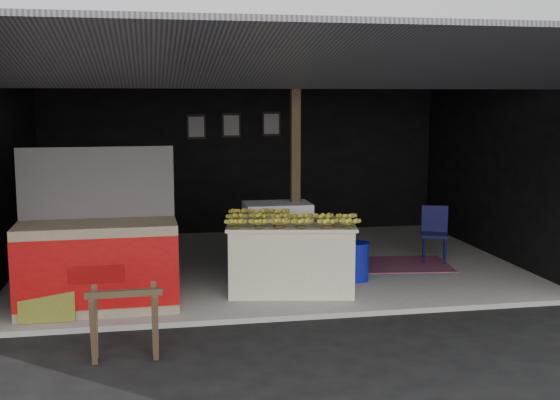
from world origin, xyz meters
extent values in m
plane|color=black|center=(0.00, 0.00, 0.00)|extent=(80.00, 80.00, 0.00)
cube|color=gray|center=(0.00, 2.50, 0.03)|extent=(7.00, 5.00, 0.06)
cube|color=black|center=(0.00, 5.00, 1.51)|extent=(7.00, 0.15, 2.90)
cube|color=black|center=(-3.50, 2.50, 1.51)|extent=(0.15, 5.00, 2.90)
cube|color=black|center=(3.50, 2.50, 1.51)|extent=(0.15, 5.00, 2.90)
cube|color=#232326|center=(0.00, 2.50, 2.96)|extent=(7.20, 5.20, 0.12)
cube|color=#232326|center=(0.00, -0.95, 2.73)|extent=(7.40, 2.47, 0.48)
cube|color=#4A3A25|center=(0.30, 1.90, 1.49)|extent=(0.12, 0.12, 2.85)
cube|color=white|center=(0.06, 0.99, 0.46)|extent=(1.60, 1.12, 0.80)
cube|color=white|center=(0.06, 0.99, 0.88)|extent=(1.67, 1.19, 0.04)
cube|color=white|center=(0.04, 1.82, 0.54)|extent=(0.87, 0.58, 0.96)
cube|color=navy|center=(0.04, 1.52, 0.59)|extent=(0.68, 0.02, 0.29)
cube|color=#B21414|center=(0.04, 1.52, 0.25)|extent=(0.43, 0.02, 0.10)
cube|color=#998466|center=(-2.19, 0.65, 0.55)|extent=(1.75, 0.79, 0.97)
cube|color=#BA0C0D|center=(-2.19, 0.26, 0.55)|extent=(1.73, 0.05, 0.76)
cube|color=white|center=(-2.19, 0.25, 0.55)|extent=(0.59, 0.02, 0.19)
cube|color=#182149|center=(-2.19, 0.98, 1.44)|extent=(1.73, 0.08, 0.81)
cube|color=black|center=(-2.70, 0.28, 0.49)|extent=(0.57, 0.15, 0.86)
cube|color=#4A3A25|center=(-2.13, -1.02, 0.34)|extent=(0.06, 0.26, 0.66)
cube|color=#4A3A25|center=(-1.58, -1.01, 0.34)|extent=(0.06, 0.26, 0.66)
cube|color=#4A3A25|center=(-2.14, -0.70, 0.34)|extent=(0.06, 0.26, 0.66)
cube|color=#4A3A25|center=(-1.59, -0.68, 0.34)|extent=(0.06, 0.26, 0.66)
cube|color=#4A3A25|center=(-1.86, -0.85, 0.63)|extent=(0.69, 0.08, 0.06)
cylinder|color=#0D1593|center=(0.98, 1.31, 0.29)|extent=(0.32, 0.32, 0.47)
cylinder|color=#0A0B38|center=(2.20, 2.03, 0.26)|extent=(0.03, 0.03, 0.39)
cylinder|color=#0A0B38|center=(2.47, 1.92, 0.26)|extent=(0.03, 0.03, 0.39)
cylinder|color=#0A0B38|center=(2.30, 2.30, 0.26)|extent=(0.03, 0.03, 0.39)
cylinder|color=#0A0B38|center=(2.58, 2.20, 0.26)|extent=(0.03, 0.03, 0.39)
cube|color=#0A0B38|center=(2.39, 2.11, 0.45)|extent=(0.48, 0.48, 0.04)
cube|color=#0A0B38|center=(2.45, 2.27, 0.65)|extent=(0.36, 0.17, 0.40)
cube|color=maroon|center=(1.78, 2.04, 0.07)|extent=(1.62, 1.18, 0.01)
cube|color=black|center=(-0.80, 4.90, 1.91)|extent=(0.32, 0.03, 0.42)
cube|color=#4C4C59|center=(-0.80, 4.88, 1.91)|extent=(0.26, 0.02, 0.34)
cube|color=black|center=(-0.20, 4.90, 1.93)|extent=(0.32, 0.03, 0.42)
cube|color=#4C4C59|center=(-0.20, 4.88, 1.93)|extent=(0.26, 0.02, 0.34)
cube|color=black|center=(0.50, 4.90, 1.95)|extent=(0.32, 0.03, 0.42)
cube|color=#4C4C59|center=(0.50, 4.88, 1.95)|extent=(0.26, 0.02, 0.34)
camera|label=1|loc=(-1.60, -7.17, 2.38)|focal=45.00mm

